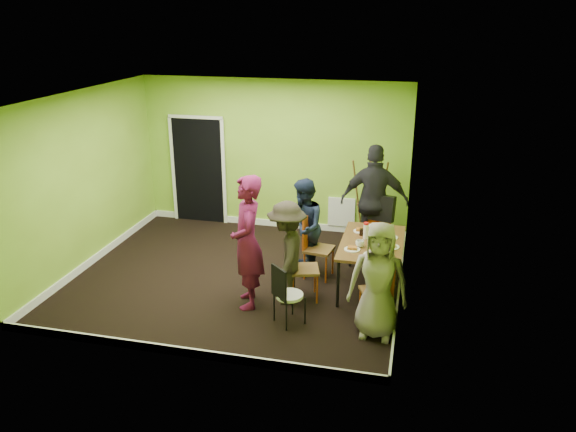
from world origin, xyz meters
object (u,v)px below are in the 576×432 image
(chair_left_far, at_px, (314,243))
(chair_bentwood, at_px, (286,292))
(orange_bottle, at_px, (365,233))
(easel, at_px, (369,203))
(chair_back_end, at_px, (379,215))
(chair_front_end, at_px, (378,288))
(person_back_end, at_px, (374,201))
(person_left_near, at_px, (287,253))
(person_front_end, at_px, (378,281))
(chair_left_near, at_px, (299,263))
(person_left_far, at_px, (303,227))
(person_standing, at_px, (247,242))
(dining_table, at_px, (372,245))
(blue_bottle, at_px, (387,243))
(thermos, at_px, (366,232))

(chair_left_far, relative_size, chair_bentwood, 1.18)
(orange_bottle, bearing_deg, easel, 93.22)
(chair_left_far, distance_m, chair_back_end, 1.31)
(chair_left_far, relative_size, chair_front_end, 1.09)
(chair_bentwood, xyz_separation_m, person_back_end, (0.90, 2.55, 0.49))
(person_left_near, bearing_deg, person_front_end, 59.11)
(chair_left_far, distance_m, chair_left_near, 0.78)
(chair_front_end, distance_m, person_left_far, 1.83)
(easel, relative_size, person_left_near, 1.04)
(person_standing, xyz_separation_m, person_back_end, (1.54, 2.14, 0.01))
(chair_front_end, bearing_deg, dining_table, 76.96)
(person_left_far, bearing_deg, chair_front_end, 28.01)
(person_left_near, bearing_deg, chair_left_far, 160.01)
(easel, height_order, blue_bottle, easel)
(person_front_end, bearing_deg, orange_bottle, 104.45)
(blue_bottle, distance_m, person_back_end, 1.58)
(chair_front_end, distance_m, person_standing, 1.86)
(person_front_end, bearing_deg, thermos, 104.40)
(easel, bearing_deg, person_left_near, -111.12)
(chair_left_far, relative_size, chair_left_near, 1.01)
(chair_left_near, distance_m, person_back_end, 2.06)
(chair_back_end, distance_m, orange_bottle, 0.93)
(dining_table, xyz_separation_m, person_back_end, (-0.09, 1.25, 0.26))
(chair_left_near, height_order, person_back_end, person_back_end)
(chair_front_end, height_order, person_back_end, person_back_end)
(orange_bottle, distance_m, person_left_far, 0.96)
(chair_front_end, bearing_deg, person_left_far, 111.30)
(chair_left_near, relative_size, thermos, 4.41)
(chair_left_far, height_order, chair_bentwood, chair_left_far)
(thermos, height_order, person_front_end, person_front_end)
(person_standing, relative_size, person_front_end, 1.23)
(chair_front_end, height_order, blue_bottle, blue_bottle)
(chair_back_end, height_order, orange_bottle, chair_back_end)
(chair_back_end, bearing_deg, person_left_far, 53.28)
(blue_bottle, bearing_deg, person_back_end, 101.39)
(chair_left_near, distance_m, person_left_near, 0.27)
(person_standing, bearing_deg, person_back_end, 124.61)
(chair_left_far, height_order, chair_left_near, chair_left_far)
(orange_bottle, relative_size, person_standing, 0.05)
(chair_bentwood, bearing_deg, person_left_near, 145.05)
(chair_back_end, height_order, thermos, chair_back_end)
(dining_table, distance_m, thermos, 0.22)
(chair_left_near, relative_size, person_back_end, 0.51)
(chair_bentwood, bearing_deg, dining_table, 95.54)
(easel, xyz_separation_m, thermos, (0.11, -1.58, 0.09))
(chair_bentwood, relative_size, orange_bottle, 9.78)
(dining_table, xyz_separation_m, chair_front_end, (0.18, -1.00, -0.18))
(orange_bottle, xyz_separation_m, person_front_end, (0.33, -1.48, -0.03))
(chair_front_end, height_order, chair_bentwood, chair_front_end)
(blue_bottle, relative_size, person_back_end, 0.12)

